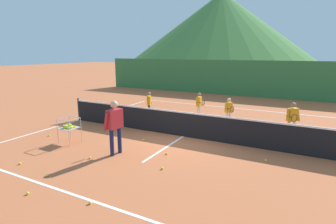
% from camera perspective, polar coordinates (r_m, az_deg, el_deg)
% --- Properties ---
extents(ground_plane, '(120.00, 120.00, 0.00)m').
position_cam_1_polar(ground_plane, '(10.41, 3.23, -5.17)').
color(ground_plane, '#BC6038').
extents(line_baseline_near, '(10.93, 0.08, 0.01)m').
position_cam_1_polar(line_baseline_near, '(6.51, -17.06, -17.13)').
color(line_baseline_near, white).
rests_on(line_baseline_near, ground).
extents(line_baseline_far, '(10.93, 0.08, 0.01)m').
position_cam_1_polar(line_baseline_far, '(16.13, 12.65, 0.94)').
color(line_baseline_far, white).
rests_on(line_baseline_far, ground).
extents(line_sideline_west, '(0.08, 11.37, 0.01)m').
position_cam_1_polar(line_sideline_west, '(13.55, -18.22, -1.59)').
color(line_sideline_west, white).
rests_on(line_sideline_west, ground).
extents(line_service_center, '(0.08, 5.71, 0.01)m').
position_cam_1_polar(line_service_center, '(10.41, 3.23, -5.16)').
color(line_service_center, white).
rests_on(line_service_center, ground).
extents(tennis_net, '(11.00, 0.08, 1.05)m').
position_cam_1_polar(tennis_net, '(10.27, 3.27, -2.52)').
color(tennis_net, '#333338').
rests_on(tennis_net, ground).
extents(instructor, '(0.44, 0.82, 1.72)m').
position_cam_1_polar(instructor, '(8.52, -11.19, -2.19)').
color(instructor, '#191E4C').
rests_on(instructor, ground).
extents(student_0, '(0.36, 0.52, 1.26)m').
position_cam_1_polar(student_0, '(13.36, -4.03, 2.13)').
color(student_0, black).
rests_on(student_0, ground).
extents(student_1, '(0.44, 0.60, 1.27)m').
position_cam_1_polar(student_1, '(13.07, 6.61, 1.89)').
color(student_1, silver).
rests_on(student_1, ground).
extents(student_2, '(0.41, 0.67, 1.23)m').
position_cam_1_polar(student_2, '(12.00, 12.73, 0.60)').
color(student_2, silver).
rests_on(student_2, ground).
extents(student_3, '(0.49, 0.72, 1.37)m').
position_cam_1_polar(student_3, '(10.95, 24.84, -0.98)').
color(student_3, silver).
rests_on(student_3, ground).
extents(ball_cart, '(0.58, 0.58, 0.90)m').
position_cam_1_polar(ball_cart, '(10.14, -20.26, -2.94)').
color(ball_cart, '#B7B7BC').
rests_on(ball_cart, ground).
extents(tennis_ball_0, '(0.07, 0.07, 0.07)m').
position_cam_1_polar(tennis_ball_0, '(8.60, 19.96, -9.60)').
color(tennis_ball_0, yellow).
rests_on(tennis_ball_0, ground).
extents(tennis_ball_1, '(0.07, 0.07, 0.07)m').
position_cam_1_polar(tennis_ball_1, '(6.27, -16.19, -17.94)').
color(tennis_ball_1, yellow).
rests_on(tennis_ball_1, ground).
extents(tennis_ball_2, '(0.07, 0.07, 0.07)m').
position_cam_1_polar(tennis_ball_2, '(8.98, -28.84, -9.49)').
color(tennis_ball_2, yellow).
rests_on(tennis_ball_2, ground).
extents(tennis_ball_3, '(0.07, 0.07, 0.07)m').
position_cam_1_polar(tennis_ball_3, '(7.60, -1.26, -11.81)').
color(tennis_ball_3, yellow).
rests_on(tennis_ball_3, ground).
extents(tennis_ball_4, '(0.07, 0.07, 0.07)m').
position_cam_1_polar(tennis_ball_4, '(8.62, -16.23, -9.28)').
color(tennis_ball_4, yellow).
rests_on(tennis_ball_4, ground).
extents(tennis_ball_5, '(0.07, 0.07, 0.07)m').
position_cam_1_polar(tennis_ball_5, '(7.14, -27.56, -15.00)').
color(tennis_ball_5, yellow).
rests_on(tennis_ball_5, ground).
extents(tennis_ball_6, '(0.07, 0.07, 0.07)m').
position_cam_1_polar(tennis_ball_6, '(8.62, -0.32, -8.77)').
color(tennis_ball_6, yellow).
rests_on(tennis_ball_6, ground).
extents(tennis_ball_8, '(0.07, 0.07, 0.07)m').
position_cam_1_polar(tennis_ball_8, '(9.91, -5.19, -5.92)').
color(tennis_ball_8, yellow).
rests_on(tennis_ball_8, ground).
extents(tennis_ball_9, '(0.07, 0.07, 0.07)m').
position_cam_1_polar(tennis_ball_9, '(7.85, -24.22, -12.15)').
color(tennis_ball_9, yellow).
rests_on(tennis_ball_9, ground).
extents(tennis_ball_10, '(0.07, 0.07, 0.07)m').
position_cam_1_polar(tennis_ball_10, '(11.38, -23.90, -4.54)').
color(tennis_ball_10, yellow).
rests_on(tennis_ball_10, ground).
extents(windscreen_fence, '(24.04, 0.08, 2.61)m').
position_cam_1_polar(windscreen_fence, '(20.46, 16.41, 6.83)').
color(windscreen_fence, '#33753D').
rests_on(windscreen_fence, ground).
extents(hill_0, '(50.10, 50.10, 18.36)m').
position_cam_1_polar(hill_0, '(76.02, 11.12, 16.87)').
color(hill_0, '#427A38').
rests_on(hill_0, ground).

